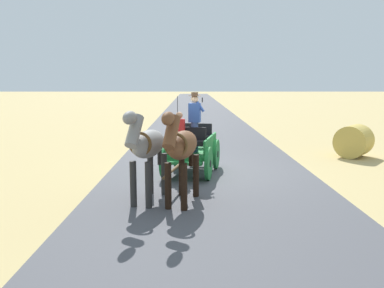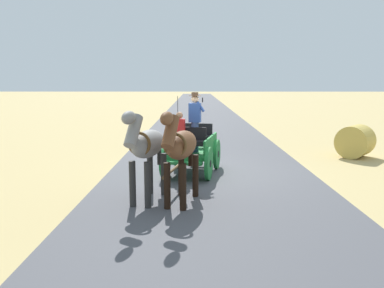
# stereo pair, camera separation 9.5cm
# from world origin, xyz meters

# --- Properties ---
(ground_plane) EXTENTS (200.00, 200.00, 0.00)m
(ground_plane) POSITION_xyz_m (0.00, 0.00, 0.00)
(ground_plane) COLOR tan
(road_surface) EXTENTS (6.35, 160.00, 0.01)m
(road_surface) POSITION_xyz_m (0.00, 0.00, 0.00)
(road_surface) COLOR #4C4C51
(road_surface) RESTS_ON ground
(horse_drawn_carriage) EXTENTS (1.88, 4.51, 2.50)m
(horse_drawn_carriage) POSITION_xyz_m (0.56, 0.23, 0.82)
(horse_drawn_carriage) COLOR #1E7233
(horse_drawn_carriage) RESTS_ON ground
(horse_near_side) EXTENTS (0.94, 2.14, 2.21)m
(horse_near_side) POSITION_xyz_m (0.80, 3.27, 1.32)
(horse_near_side) COLOR brown
(horse_near_side) RESTS_ON ground
(horse_off_side) EXTENTS (0.94, 2.14, 2.21)m
(horse_off_side) POSITION_xyz_m (1.59, 3.11, 1.32)
(horse_off_side) COLOR gray
(horse_off_side) RESTS_ON ground
(hay_bale) EXTENTS (1.63, 1.61, 1.20)m
(hay_bale) POSITION_xyz_m (-5.52, -2.45, 0.60)
(hay_bale) COLOR gold
(hay_bale) RESTS_ON ground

